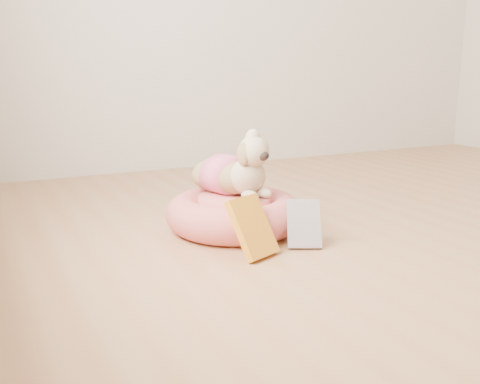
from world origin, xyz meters
name	(u,v)px	position (x,y,z in m)	size (l,w,h in m)	color
pet_bed	(234,213)	(-0.93, 0.79, 0.07)	(0.56, 0.56, 0.15)	#E5595E
dog	(234,161)	(-0.92, 0.82, 0.29)	(0.27, 0.38, 0.28)	brown
book_yellow	(252,227)	(-1.02, 0.48, 0.11)	(0.15, 0.03, 0.23)	yellow
book_white	(304,224)	(-0.79, 0.49, 0.09)	(0.13, 0.02, 0.19)	white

